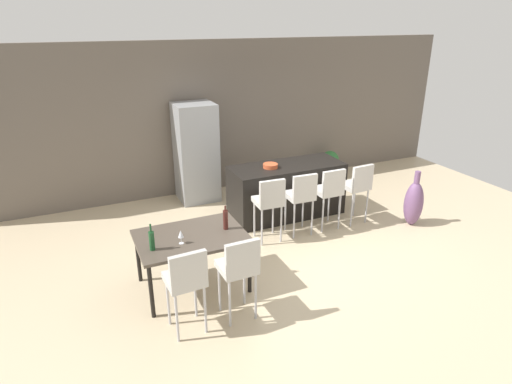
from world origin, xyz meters
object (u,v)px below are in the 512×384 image
Objects in this scene: refrigerator at (196,153)px; potted_plant at (330,162)px; dining_table at (191,240)px; bar_chair_middle at (301,194)px; wine_bottle_left at (226,219)px; bar_chair_right at (329,189)px; fruit_bowl at (270,166)px; dining_chair_far at (239,266)px; kitchen_island at (286,190)px; bar_chair_far at (357,184)px; wine_bottle_corner at (152,240)px; dining_chair_near at (186,278)px; floor_vase at (414,203)px; bar_chair_left at (269,200)px; wine_glass_middle at (181,234)px.

refrigerator is 3.04m from potted_plant.
dining_table is 2.30× the size of potted_plant.
wine_bottle_left is at bearing -154.75° from bar_chair_middle.
fruit_bowl is (-0.69, 0.76, 0.26)m from bar_chair_right.
refrigerator is at bearing 80.25° from dining_chair_far.
bar_chair_right is at bearing 35.20° from dining_chair_far.
refrigerator is at bearing 126.67° from bar_chair_right.
refrigerator is at bearing 71.72° from dining_table.
bar_chair_far is at bearing -40.24° from kitchen_island.
fruit_bowl is (-0.32, -0.01, 0.50)m from kitchen_island.
refrigerator reaches higher than wine_bottle_left.
refrigerator is (-1.21, 1.34, 0.46)m from kitchen_island.
wine_bottle_corner is (-0.51, -0.16, 0.19)m from dining_table.
dining_chair_near is 4.34m from floor_vase.
bar_chair_middle reaches higher than floor_vase.
wine_bottle_left is at bearing 79.31° from dining_chair_far.
bar_chair_middle is 2.29m from dining_chair_far.
floor_vase is at bearing -35.33° from kitchen_island.
dining_chair_near is at bearing 179.99° from dining_chair_far.
wine_bottle_corner reaches higher than bar_chair_right.
wine_bottle_left reaches higher than bar_chair_far.
floor_vase is (2.07, -1.22, -0.56)m from fruit_bowl.
bar_chair_left and dining_chair_far have the same top height.
refrigerator reaches higher than bar_chair_far.
wine_glass_middle is (-3.22, -0.86, 0.17)m from bar_chair_far.
refrigerator reaches higher than dining_chair_far.
wine_glass_middle is 3.17m from refrigerator.
bar_chair_right is 1.49m from floor_vase.
dining_table is (-2.14, -1.49, 0.22)m from kitchen_island.
refrigerator is at bearing 123.23° from fruit_bowl.
fruit_bowl is (2.12, 2.32, 0.26)m from dining_chair_near.
dining_chair_far is 0.87m from wine_bottle_left.
dining_chair_near is at bearing -72.83° from wine_bottle_corner.
kitchen_island is 2.62m from dining_table.
fruit_bowl is 0.42× the size of potted_plant.
wine_bottle_corner reaches higher than floor_vase.
potted_plant is at bearing 36.04° from wine_glass_middle.
kitchen_island is at bearing -143.13° from potted_plant.
bar_chair_left is (-0.71, -0.77, 0.24)m from kitchen_island.
wine_bottle_left is at bearing -164.49° from bar_chair_far.
refrigerator is (-1.57, 2.11, 0.22)m from bar_chair_right.
dining_chair_near reaches higher than fruit_bowl.
wine_bottle_left is (-1.53, -0.72, 0.18)m from bar_chair_middle.
bar_chair_middle is 3.15× the size of wine_bottle_corner.
wine_bottle_corner is 4.44m from floor_vase.
refrigerator reaches higher than dining_chair_near.
dining_chair_near reaches higher than kitchen_island.
dining_chair_far is at bearing -126.03° from bar_chair_left.
potted_plant is at bearing 32.62° from fruit_bowl.
dining_table is at bearing -160.17° from bar_chair_middle.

